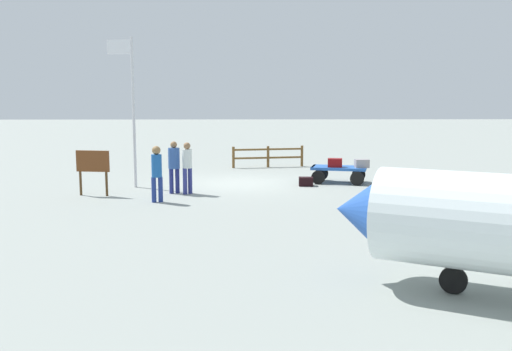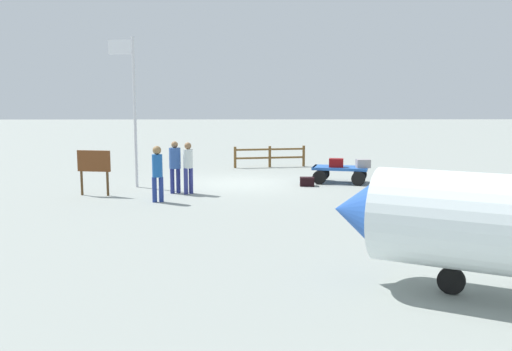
{
  "view_description": "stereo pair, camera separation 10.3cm",
  "coord_description": "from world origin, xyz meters",
  "views": [
    {
      "loc": [
        -0.23,
        20.41,
        3.14
      ],
      "look_at": [
        -0.51,
        6.0,
        1.13
      ],
      "focal_mm": 39.36,
      "sensor_mm": 36.0,
      "label": 1
    },
    {
      "loc": [
        -0.33,
        20.41,
        3.14
      ],
      "look_at": [
        -0.51,
        6.0,
        1.13
      ],
      "focal_mm": 39.36,
      "sensor_mm": 36.0,
      "label": 2
    }
  ],
  "objects": [
    {
      "name": "worker_trailing",
      "position": [
        1.66,
        2.25,
        0.97
      ],
      "size": [
        0.43,
        0.43,
        1.69
      ],
      "color": "navy",
      "rests_on": "ground"
    },
    {
      "name": "flagpole",
      "position": [
        3.71,
        0.82,
        3.01
      ],
      "size": [
        0.9,
        0.12,
        5.19
      ],
      "color": "silver",
      "rests_on": "ground"
    },
    {
      "name": "suitcase_grey",
      "position": [
        -4.48,
        0.22,
        0.75
      ],
      "size": [
        0.5,
        0.37,
        0.3
      ],
      "color": "gray",
      "rests_on": "luggage_cart"
    },
    {
      "name": "signboard",
      "position": [
        4.65,
        2.51,
        0.99
      ],
      "size": [
        1.1,
        0.24,
        1.46
      ],
      "color": "#4C3319",
      "rests_on": "ground"
    },
    {
      "name": "luggage_cart",
      "position": [
        -3.67,
        -0.09,
        0.44
      ],
      "size": [
        2.19,
        1.62,
        0.6
      ],
      "color": "#255AB2",
      "rests_on": "ground"
    },
    {
      "name": "worker_lead",
      "position": [
        2.1,
        2.14,
        1.02
      ],
      "size": [
        0.47,
        0.47,
        1.72
      ],
      "color": "navy",
      "rests_on": "ground"
    },
    {
      "name": "suitcase_navy",
      "position": [
        -2.4,
        0.65,
        0.16
      ],
      "size": [
        0.52,
        0.41,
        0.31
      ],
      "color": "black",
      "rests_on": "ground"
    },
    {
      "name": "worker_supervisor",
      "position": [
        2.43,
        3.7,
        0.98
      ],
      "size": [
        0.38,
        0.38,
        1.7
      ],
      "color": "navy",
      "rests_on": "ground"
    },
    {
      "name": "suitcase_olive",
      "position": [
        -3.52,
        0.04,
        0.76
      ],
      "size": [
        0.58,
        0.46,
        0.31
      ],
      "color": "maroon",
      "rests_on": "luggage_cart"
    },
    {
      "name": "ground_plane",
      "position": [
        0.0,
        0.0,
        0.0
      ],
      "size": [
        120.0,
        120.0,
        0.0
      ],
      "primitive_type": "plane",
      "color": "gray"
    },
    {
      "name": "wooden_fence",
      "position": [
        -1.26,
        -4.8,
        0.55
      ],
      "size": [
        3.25,
        0.67,
        0.95
      ],
      "color": "brown",
      "rests_on": "ground"
    }
  ]
}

